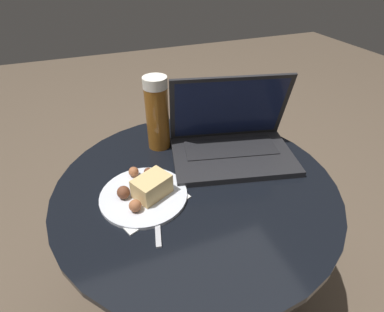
# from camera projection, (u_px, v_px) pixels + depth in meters

# --- Properties ---
(ground_plane) EXTENTS (6.00, 6.00, 0.00)m
(ground_plane) POSITION_uv_depth(u_px,v_px,m) (195.00, 287.00, 1.10)
(ground_plane) COLOR brown
(table) EXTENTS (0.75, 0.75, 0.50)m
(table) POSITION_uv_depth(u_px,v_px,m) (196.00, 219.00, 0.89)
(table) COLOR black
(table) RESTS_ON ground_plane
(napkin) EXTENTS (0.22, 0.19, 0.00)m
(napkin) POSITION_uv_depth(u_px,v_px,m) (147.00, 201.00, 0.75)
(napkin) COLOR white
(napkin) RESTS_ON table
(laptop) EXTENTS (0.40, 0.31, 0.24)m
(laptop) POSITION_uv_depth(u_px,v_px,m) (231.00, 140.00, 0.89)
(laptop) COLOR #232326
(laptop) RESTS_ON table
(beer_glass) EXTENTS (0.07, 0.07, 0.23)m
(beer_glass) POSITION_uv_depth(u_px,v_px,m) (157.00, 114.00, 0.89)
(beer_glass) COLOR brown
(beer_glass) RESTS_ON table
(snack_plate) EXTENTS (0.22, 0.22, 0.06)m
(snack_plate) POSITION_uv_depth(u_px,v_px,m) (145.00, 192.00, 0.75)
(snack_plate) COLOR silver
(snack_plate) RESTS_ON table
(fork) EXTENTS (0.06, 0.18, 0.00)m
(fork) POSITION_uv_depth(u_px,v_px,m) (157.00, 212.00, 0.72)
(fork) COLOR #B2B2B7
(fork) RESTS_ON table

